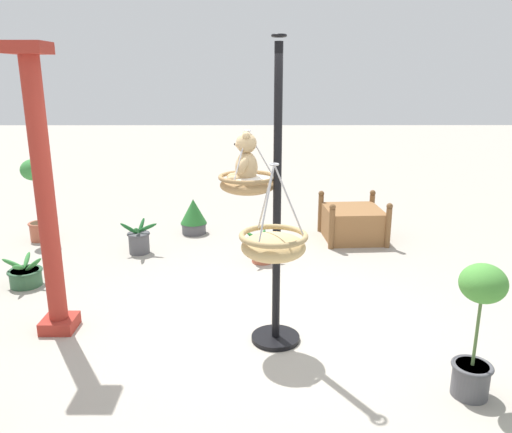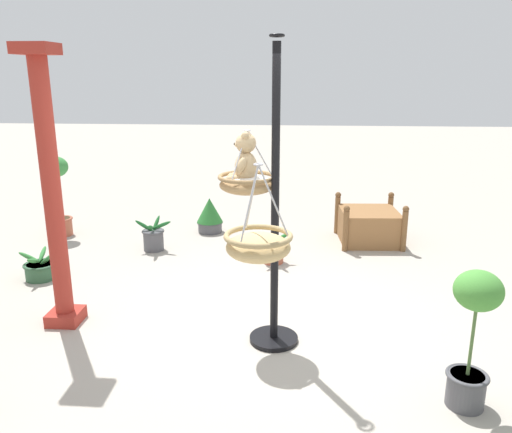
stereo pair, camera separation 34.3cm
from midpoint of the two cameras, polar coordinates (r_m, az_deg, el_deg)
ground_plane at (r=4.97m, az=2.62°, el=-12.36°), size 40.00×40.00×0.00m
display_pole_central at (r=4.40m, az=4.35°, el=-4.19°), size 0.44×0.44×2.64m
hanging_basket_with_teddy at (r=4.39m, az=1.24°, el=3.79°), size 0.51×0.51×0.55m
teddy_bear at (r=4.35m, az=0.96°, el=6.28°), size 0.31×0.27×0.45m
hanging_basket_left_high at (r=3.28m, az=3.25°, el=-3.24°), size 0.45×0.45×0.63m
greenhouse_pillar_left at (r=4.91m, az=-20.13°, el=1.97°), size 0.32×0.32×2.60m
wooden_planter_box at (r=7.49m, az=13.88°, el=-0.91°), size 0.95×0.93×0.64m
potted_plant_flowering_red at (r=7.95m, az=-20.26°, el=2.53°), size 0.35×0.35×1.19m
potted_plant_tall_leafy at (r=4.02m, az=25.60°, el=-11.81°), size 0.33×0.33×1.05m
potted_plant_small_succulent at (r=6.50m, az=3.45°, el=-3.81°), size 0.41×0.44×0.41m
potted_plant_conical_shrub at (r=7.73m, az=-3.97°, el=0.13°), size 0.40×0.40×0.54m
potted_plant_trailing_ivy at (r=7.05m, az=-10.14°, el=-2.36°), size 0.51×0.51×0.45m
potted_plant_broad_leaf at (r=6.46m, az=-21.75°, el=-5.50°), size 0.51×0.48×0.36m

